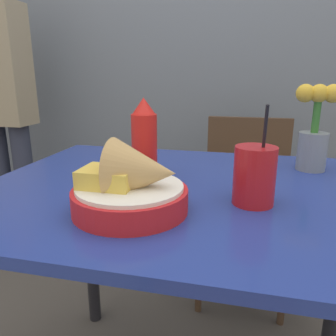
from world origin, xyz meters
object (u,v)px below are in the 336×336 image
Objects in this scene: food_basket at (134,187)px; person_standing at (3,99)px; ketchup_bottle at (144,140)px; drink_cup at (254,177)px; flower_vase at (314,131)px; chair_far_window at (245,190)px.

person_standing is at bearing 137.83° from food_basket.
person_standing is (-1.08, 0.80, 0.04)m from ketchup_bottle.
drink_cup is 0.36m from flower_vase.
drink_cup is 0.14× the size of person_standing.
ketchup_bottle is 0.31m from drink_cup.
flower_vase is at bearing 61.61° from drink_cup.
person_standing is (-1.13, 1.02, 0.09)m from food_basket.
drink_cup is at bearing -23.34° from ketchup_bottle.
drink_cup is (0.00, -0.85, 0.33)m from chair_far_window.
ketchup_bottle reaches higher than food_basket.
chair_far_window is 3.56× the size of food_basket.
drink_cup is 1.65m from person_standing.
person_standing reaches higher than flower_vase.
flower_vase is at bearing 22.90° from ketchup_bottle.
flower_vase reaches higher than drink_cup.
drink_cup reaches higher than food_basket.
food_basket is at bearing -134.52° from flower_vase.
ketchup_bottle is at bearing -157.10° from flower_vase.
ketchup_bottle is at bearing -36.43° from person_standing.
food_basket is 1.09× the size of drink_cup.
flower_vase is 0.16× the size of person_standing.
ketchup_bottle is (-0.05, 0.22, 0.05)m from food_basket.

